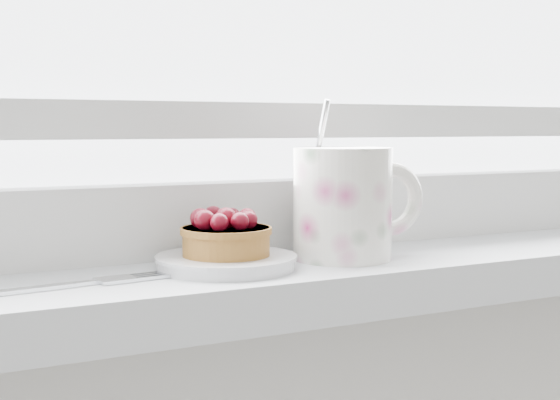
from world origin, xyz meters
TOP-DOWN VIEW (x-y plane):
  - saucer at (-0.03, 1.88)m, footprint 0.12×0.12m
  - raspberry_tart at (-0.03, 1.88)m, footprint 0.08×0.08m
  - floral_mug at (0.09, 1.88)m, footprint 0.14×0.10m
  - fork at (-0.19, 1.87)m, footprint 0.19×0.04m

SIDE VIEW (x-z plane):
  - fork at x=-0.19m, z-range 0.94..0.94m
  - saucer at x=-0.03m, z-range 0.94..0.95m
  - raspberry_tart at x=-0.03m, z-range 0.95..0.99m
  - floral_mug at x=0.09m, z-range 0.92..1.07m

